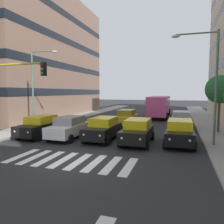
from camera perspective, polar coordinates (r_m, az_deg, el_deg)
ground_plane at (r=12.08m, az=-10.63°, el=-12.38°), size 180.00×180.00×0.00m
building_right_block_0 at (r=36.58m, az=-19.09°, el=13.52°), size 11.35×24.83×18.16m
crosswalk_markings at (r=12.08m, az=-10.63°, el=-12.36°), size 6.75×2.80×0.01m
car_0 at (r=15.80m, az=17.28°, el=-5.03°), size 2.02×4.44×1.72m
car_1 at (r=15.58m, az=6.71°, el=-4.97°), size 2.02×4.44×1.72m
car_2 at (r=16.56m, az=-2.36°, el=-4.33°), size 2.02×4.44×1.72m
car_3 at (r=17.47m, az=-11.16°, el=-3.93°), size 2.02×4.44×1.72m
car_4 at (r=18.66m, az=-18.27°, el=-3.51°), size 2.02×4.44×1.72m
car_row2_0 at (r=22.74m, az=17.57°, el=-1.96°), size 2.02×4.44×1.72m
car_row2_1 at (r=23.77m, az=3.73°, el=-1.42°), size 2.02×4.44×1.72m
bus_behind_traffic at (r=32.52m, az=12.31°, el=1.99°), size 2.78×10.50×3.00m
traffic_light_gantry at (r=15.32m, az=-27.28°, el=5.03°), size 4.82×0.36×5.50m
street_lamp_left at (r=15.73m, az=24.00°, el=8.64°), size 2.98×0.28×7.46m
street_lamp_right at (r=21.49m, az=-19.15°, el=7.48°), size 2.76×0.28×7.30m
street_tree_1 at (r=20.96m, az=26.39°, el=5.29°), size 2.44×2.44×4.94m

